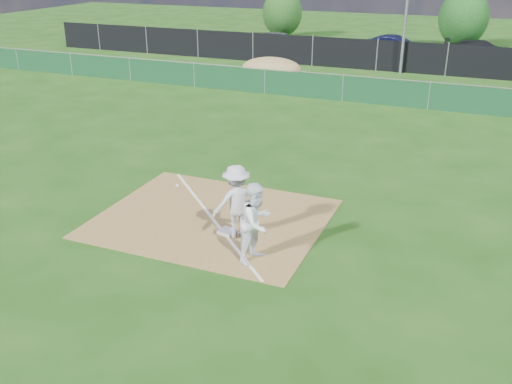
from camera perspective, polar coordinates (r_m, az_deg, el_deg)
ground at (r=23.43m, az=5.50°, el=6.28°), size 90.00×90.00×0.00m
infield_dirt at (r=15.60m, az=-4.42°, el=-2.62°), size 6.00×5.00×0.02m
foul_line at (r=15.60m, az=-4.42°, el=-2.57°), size 5.01×5.01×0.01m
green_fence at (r=27.95m, az=8.66°, el=10.18°), size 44.00×0.05×1.20m
dirt_mound at (r=32.69m, az=1.54°, el=12.29°), size 3.38×2.60×1.17m
black_fence at (r=35.57m, az=11.99°, el=13.22°), size 46.00×0.04×1.80m
parking_lot at (r=40.57m, az=13.31°, el=13.01°), size 46.00×9.00×0.01m
light_pole at (r=34.65m, az=14.88°, el=17.89°), size 0.16×0.16×8.00m
first_base at (r=14.75m, az=-2.89°, el=-3.96°), size 0.45×0.45×0.08m
play_at_first at (r=14.22m, az=-1.97°, el=-0.95°), size 2.53×1.36×1.91m
runner at (r=13.15m, az=0.05°, el=-3.06°), size 0.94×1.09×1.95m
car_left at (r=41.49m, az=2.36°, el=14.80°), size 4.43×2.81×1.41m
car_mid at (r=40.30m, az=13.73°, el=13.93°), size 4.37×1.85×1.40m
car_right at (r=40.32m, az=21.63°, el=12.96°), size 4.76×2.11×1.36m
tree_left at (r=48.14m, az=2.64°, el=17.45°), size 3.19×3.19×3.78m
tree_mid at (r=45.38m, az=20.04°, el=16.04°), size 3.51×3.51×4.17m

